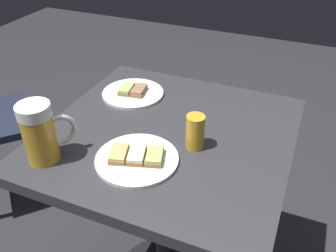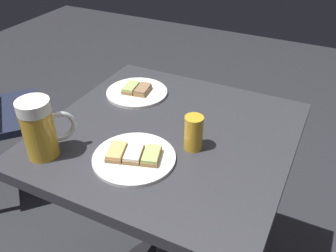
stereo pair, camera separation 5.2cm
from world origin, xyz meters
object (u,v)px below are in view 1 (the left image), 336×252
Objects in this scene: plate_near at (137,158)px; plate_far at (133,93)px; beer_glass_small at (195,132)px; beer_mug at (41,133)px.

plate_near is 0.36m from plate_far.
plate_near and plate_far have the same top height.
beer_glass_small is at bearing 56.30° from plate_far.
plate_near is 1.33× the size of beer_mug.
plate_near is 0.17m from beer_glass_small.
plate_far is 2.11× the size of beer_glass_small.
plate_far is at bearing -150.77° from plate_near.
plate_far is at bearing -123.70° from beer_glass_small.
plate_near is at bearing 110.37° from beer_mug.
plate_far is 0.41m from beer_mug.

